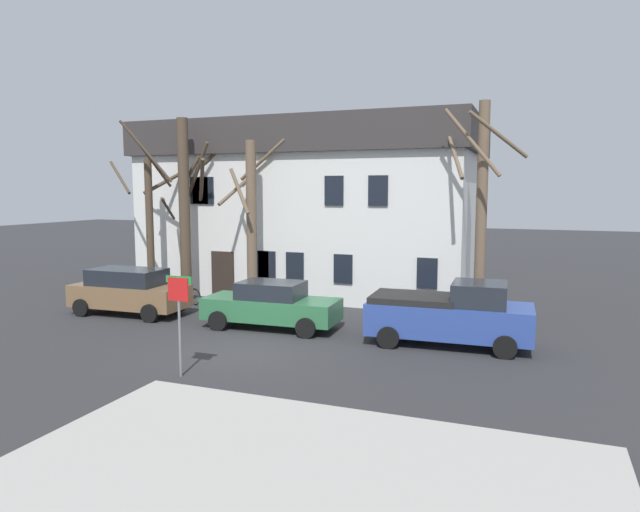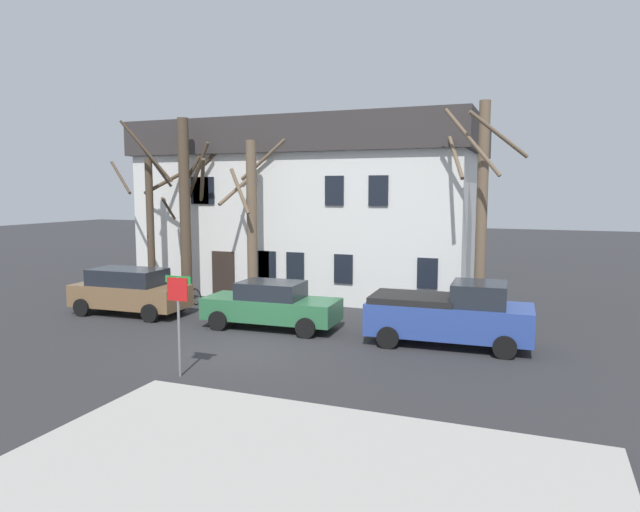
% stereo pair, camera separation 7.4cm
% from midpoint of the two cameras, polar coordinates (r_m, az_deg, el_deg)
% --- Properties ---
extents(ground_plane, '(120.00, 120.00, 0.00)m').
position_cam_midpoint_polar(ground_plane, '(17.73, -7.35, -9.24)').
color(ground_plane, '#2D2D30').
extents(sidewalk_slab, '(10.40, 8.06, 0.12)m').
position_cam_midpoint_polar(sidewalk_slab, '(9.42, -4.53, -23.79)').
color(sidewalk_slab, '#A8A59E').
rests_on(sidewalk_slab, ground_plane).
extents(building_main, '(15.70, 8.59, 7.96)m').
position_cam_midpoint_polar(building_main, '(28.08, -0.40, 5.00)').
color(building_main, white).
rests_on(building_main, ground_plane).
extents(tree_bare_near, '(3.17, 2.83, 7.67)m').
position_cam_midpoint_polar(tree_bare_near, '(25.95, -16.56, 3.47)').
color(tree_bare_near, '#4C3D2D').
rests_on(tree_bare_near, ground_plane).
extents(tree_bare_mid, '(3.25, 2.33, 7.87)m').
position_cam_midpoint_polar(tree_bare_mid, '(25.52, -13.12, 5.04)').
color(tree_bare_mid, '#4C3D2D').
rests_on(tree_bare_mid, ground_plane).
extents(tree_bare_far, '(2.40, 2.15, 6.96)m').
position_cam_midpoint_polar(tree_bare_far, '(23.65, -6.76, 3.65)').
color(tree_bare_far, brown).
rests_on(tree_bare_far, ground_plane).
extents(tree_bare_end, '(3.00, 2.19, 8.00)m').
position_cam_midpoint_polar(tree_bare_end, '(21.54, 15.86, 4.90)').
color(tree_bare_end, brown).
rests_on(tree_bare_end, ground_plane).
extents(car_brown_wagon, '(4.61, 2.17, 1.78)m').
position_cam_midpoint_polar(car_brown_wagon, '(23.42, -18.38, -3.31)').
color(car_brown_wagon, brown).
rests_on(car_brown_wagon, ground_plane).
extents(car_green_sedan, '(4.80, 2.13, 1.65)m').
position_cam_midpoint_polar(car_green_sedan, '(20.09, -4.78, -4.88)').
color(car_green_sedan, '#2D6B42').
rests_on(car_green_sedan, ground_plane).
extents(pickup_truck_blue, '(5.08, 2.37, 2.02)m').
position_cam_midpoint_polar(pickup_truck_blue, '(18.29, 12.99, -5.71)').
color(pickup_truck_blue, '#2D4799').
rests_on(pickup_truck_blue, ground_plane).
extents(street_sign_pole, '(0.76, 0.07, 2.64)m').
position_cam_midpoint_polar(street_sign_pole, '(15.13, -13.84, -4.90)').
color(street_sign_pole, slate).
rests_on(street_sign_pole, ground_plane).
extents(bicycle_leaning, '(1.69, 0.54, 1.03)m').
position_cam_midpoint_polar(bicycle_leaning, '(25.05, -13.02, -3.81)').
color(bicycle_leaning, black).
rests_on(bicycle_leaning, ground_plane).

